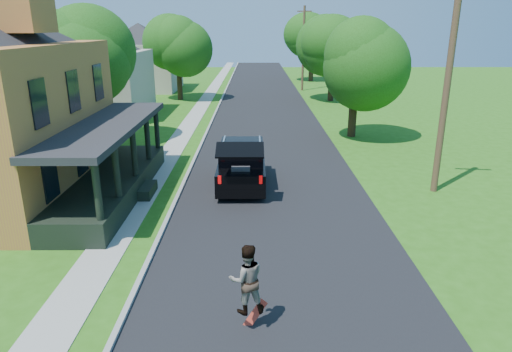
{
  "coord_description": "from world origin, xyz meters",
  "views": [
    {
      "loc": [
        -0.81,
        -12.15,
        6.83
      ],
      "look_at": [
        -0.77,
        3.0,
        1.85
      ],
      "focal_mm": 32.0,
      "sensor_mm": 36.0,
      "label": 1
    }
  ],
  "objects_px": {
    "skateboarder": "(247,279)",
    "utility_pole_near": "(448,78)",
    "tree_right_near": "(356,58)",
    "black_suv": "(242,165)"
  },
  "relations": [
    {
      "from": "black_suv",
      "to": "tree_right_near",
      "type": "xyz_separation_m",
      "value": [
        6.87,
        9.64,
        3.99
      ]
    },
    {
      "from": "black_suv",
      "to": "tree_right_near",
      "type": "bearing_deg",
      "value": 54.38
    },
    {
      "from": "utility_pole_near",
      "to": "skateboarder",
      "type": "bearing_deg",
      "value": -122.76
    },
    {
      "from": "skateboarder",
      "to": "tree_right_near",
      "type": "relative_size",
      "value": 0.22
    },
    {
      "from": "skateboarder",
      "to": "utility_pole_near",
      "type": "relative_size",
      "value": 0.18
    },
    {
      "from": "skateboarder",
      "to": "utility_pole_near",
      "type": "distance_m",
      "value": 12.93
    },
    {
      "from": "black_suv",
      "to": "utility_pole_near",
      "type": "xyz_separation_m",
      "value": [
        8.4,
        -0.82,
        3.89
      ]
    },
    {
      "from": "tree_right_near",
      "to": "utility_pole_near",
      "type": "xyz_separation_m",
      "value": [
        1.53,
        -10.46,
        -0.1
      ]
    },
    {
      "from": "utility_pole_near",
      "to": "tree_right_near",
      "type": "bearing_deg",
      "value": 105.56
    },
    {
      "from": "skateboarder",
      "to": "utility_pole_near",
      "type": "xyz_separation_m",
      "value": [
        8.0,
        9.54,
        3.5
      ]
    }
  ]
}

